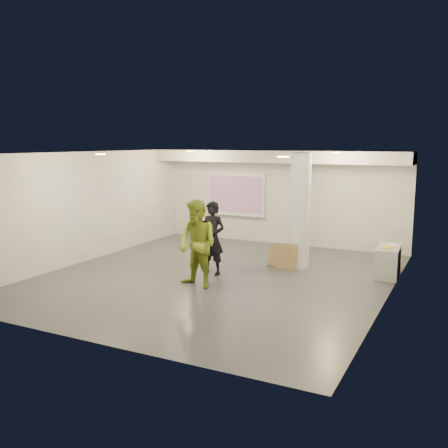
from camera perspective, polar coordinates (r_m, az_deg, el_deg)
The scene contains 20 objects.
floor at distance 12.26m, azimuth -0.84°, elevation -6.05°, with size 8.00×9.00×0.01m, color #34363B.
ceiling at distance 11.82m, azimuth -0.88°, elevation 8.11°, with size 8.00×9.00×0.01m, color silver.
wall_back at distance 16.04m, azimuth 6.57°, elevation 3.02°, with size 8.00×0.01×3.00m, color silver.
wall_front at distance 8.28m, azimuth -15.36°, elevation -3.24°, with size 8.00×0.01×3.00m, color silver.
wall_left at distance 14.22m, azimuth -15.33°, elevation 1.93°, with size 0.01×9.00×3.00m, color silver.
wall_right at distance 10.73m, azimuth 18.47°, elevation -0.55°, with size 0.01×9.00×3.00m, color silver.
soffit_band at distance 15.44m, azimuth 5.95°, elevation 7.69°, with size 8.00×1.10×0.36m, color silver.
downlight_nw at distance 15.07m, azimuth -3.96°, elevation 8.29°, with size 0.22×0.22×0.02m, color #FFC687.
downlight_ne at distance 13.39m, azimuth 12.66°, elevation 7.95°, with size 0.22×0.22×0.02m, color #FFC687.
downlight_sw at distance 11.80m, azimuth -13.94°, elevation 7.74°, with size 0.22×0.22×0.02m, color #FFC687.
downlight_se at distance 9.56m, azimuth 6.78°, elevation 7.63°, with size 0.22×0.22×0.02m, color #FFC687.
column at distance 13.03m, azimuth 8.69°, elevation 1.50°, with size 0.52×0.52×3.00m, color silver.
projection_screen at distance 16.61m, azimuth 1.31°, elevation 3.39°, with size 2.10×0.13×1.42m.
credenza at distance 12.93m, azimuth 18.26°, elevation -4.03°, with size 0.52×1.26×0.73m, color #95989A.
papers_stack at distance 12.95m, azimuth 18.60°, elevation -2.32°, with size 0.25×0.32×0.02m, color white.
postit_pad at distance 12.65m, azimuth 18.15°, elevation -2.56°, with size 0.20×0.27×0.03m, color gold.
cardboard_back at distance 12.99m, azimuth 7.02°, elevation -3.70°, with size 0.61×0.06×0.67m, color olive.
cardboard_front at distance 13.35m, azimuth 6.02°, elevation -3.65°, with size 0.48×0.05×0.53m, color olive.
woman at distance 12.30m, azimuth -1.34°, elevation -1.63°, with size 0.67×0.44×1.82m, color black.
man at distance 11.20m, azimuth -3.05°, elevation -2.31°, with size 0.97×0.75×1.99m, color olive.
Camera 1 is at (5.44, -10.49, 3.26)m, focal length 40.00 mm.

